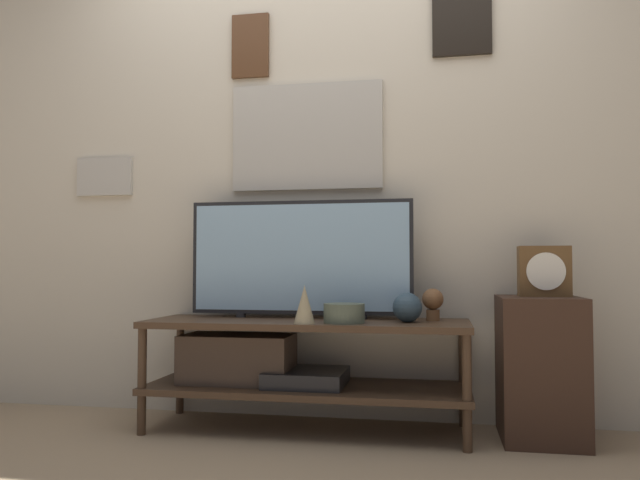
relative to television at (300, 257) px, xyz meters
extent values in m
plane|color=#997F60|center=(0.05, -0.39, -0.80)|extent=(12.00, 12.00, 0.00)
cube|color=beige|center=(0.05, 0.19, 0.55)|extent=(6.40, 0.06, 2.70)
cube|color=#B2ADA3|center=(0.00, 0.14, 0.62)|extent=(0.78, 0.02, 0.55)
cube|color=#B2BCC6|center=(0.00, 0.14, 0.62)|extent=(0.74, 0.01, 0.51)
cube|color=black|center=(0.78, 0.14, 1.18)|extent=(0.29, 0.02, 0.37)
cube|color=white|center=(0.78, 0.14, 1.18)|extent=(0.25, 0.01, 0.33)
cube|color=#B7B2A8|center=(-1.12, 0.14, 0.45)|extent=(0.32, 0.02, 0.21)
cube|color=beige|center=(-1.12, 0.14, 0.45)|extent=(0.28, 0.01, 0.17)
cube|color=#4C2D19|center=(-0.30, 0.14, 1.11)|extent=(0.20, 0.02, 0.34)
cube|color=#2D2D33|center=(-0.30, 0.14, 1.11)|extent=(0.16, 0.01, 0.30)
cube|color=#422D1E|center=(0.05, -0.11, -0.31)|extent=(1.49, 0.48, 0.03)
cube|color=#422D1E|center=(0.05, -0.11, -0.61)|extent=(1.49, 0.48, 0.03)
cylinder|color=#422D1E|center=(-0.66, -0.32, -0.55)|extent=(0.04, 0.04, 0.51)
cylinder|color=#422D1E|center=(0.77, -0.32, -0.55)|extent=(0.04, 0.04, 0.51)
cylinder|color=#422D1E|center=(-0.66, 0.11, -0.55)|extent=(0.04, 0.04, 0.51)
cylinder|color=#422D1E|center=(0.77, 0.11, -0.55)|extent=(0.04, 0.04, 0.51)
cube|color=black|center=(0.05, -0.11, -0.56)|extent=(0.36, 0.34, 0.07)
cube|color=#47382D|center=(-0.28, -0.11, -0.48)|extent=(0.52, 0.27, 0.23)
cylinder|color=black|center=(-0.30, 0.00, -0.28)|extent=(0.05, 0.05, 0.02)
cylinder|color=black|center=(0.30, 0.00, -0.28)|extent=(0.05, 0.05, 0.02)
cube|color=black|center=(0.00, 0.00, 0.00)|extent=(1.09, 0.04, 0.55)
cube|color=#8CB2D1|center=(0.00, -0.01, 0.00)|extent=(1.05, 0.01, 0.51)
sphere|color=#2D4251|center=(0.52, -0.13, -0.23)|extent=(0.13, 0.13, 0.13)
cylinder|color=#4C5647|center=(0.25, -0.22, -0.25)|extent=(0.18, 0.18, 0.09)
cone|color=tan|center=(0.08, -0.28, -0.21)|extent=(0.09, 0.09, 0.17)
cylinder|color=brown|center=(0.63, -0.03, -0.27)|extent=(0.06, 0.06, 0.05)
sphere|color=brown|center=(0.63, -0.03, -0.19)|extent=(0.10, 0.10, 0.10)
cube|color=#382319|center=(1.09, -0.07, -0.49)|extent=(0.35, 0.41, 0.62)
cube|color=brown|center=(1.12, -0.04, -0.07)|extent=(0.22, 0.10, 0.22)
cylinder|color=white|center=(1.12, -0.10, -0.07)|extent=(0.16, 0.01, 0.16)
camera|label=1|loc=(0.66, -2.95, -0.05)|focal=35.00mm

